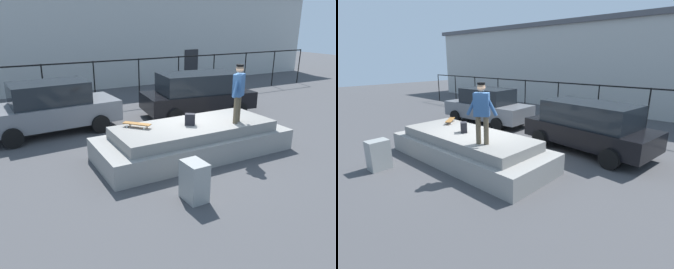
{
  "view_description": "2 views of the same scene",
  "coord_description": "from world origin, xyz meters",
  "views": [
    {
      "loc": [
        -5.22,
        -8.23,
        3.79
      ],
      "look_at": [
        -0.71,
        0.11,
        0.5
      ],
      "focal_mm": 35.43,
      "sensor_mm": 36.0,
      "label": 1
    },
    {
      "loc": [
        6.13,
        -5.66,
        3.19
      ],
      "look_at": [
        0.24,
        0.85,
        0.67
      ],
      "focal_mm": 28.02,
      "sensor_mm": 36.0,
      "label": 2
    }
  ],
  "objects": [
    {
      "name": "car_black_hatchback_mid",
      "position": [
        2.25,
        3.01,
        0.93
      ],
      "size": [
        4.71,
        2.62,
        1.76
      ],
      "color": "black",
      "rests_on": "ground_plane"
    },
    {
      "name": "skateboarder",
      "position": [
        1.0,
        -0.96,
        1.89
      ],
      "size": [
        0.78,
        0.55,
        1.69
      ],
      "color": "brown",
      "rests_on": "concrete_ledge"
    },
    {
      "name": "backpack",
      "position": [
        -0.35,
        -0.53,
        1.09
      ],
      "size": [
        0.34,
        0.33,
        0.33
      ],
      "primitive_type": "cube",
      "rotation": [
        0.0,
        0.0,
        5.64
      ],
      "color": "black",
      "rests_on": "concrete_ledge"
    },
    {
      "name": "ground_plane",
      "position": [
        0.0,
        0.0,
        0.0
      ],
      "size": [
        60.0,
        60.0,
        0.0
      ],
      "primitive_type": "plane",
      "color": "#424244"
    },
    {
      "name": "car_grey_sedan_near",
      "position": [
        -3.5,
        3.56,
        0.91
      ],
      "size": [
        4.72,
        2.31,
        1.79
      ],
      "color": "slate",
      "rests_on": "ground_plane"
    },
    {
      "name": "skateboard",
      "position": [
        -1.78,
        -0.02,
        1.03
      ],
      "size": [
        0.69,
        0.74,
        0.12
      ],
      "color": "brown",
      "rests_on": "concrete_ledge"
    },
    {
      "name": "warehouse_building",
      "position": [
        0.0,
        13.35,
        2.84
      ],
      "size": [
        32.74,
        6.66,
        5.67
      ],
      "color": "#B2B2AD",
      "rests_on": "ground_plane"
    },
    {
      "name": "fence_row",
      "position": [
        -0.0,
        6.37,
        1.43
      ],
      "size": [
        24.06,
        0.06,
        2.08
      ],
      "color": "black",
      "rests_on": "ground_plane"
    },
    {
      "name": "concrete_ledge",
      "position": [
        -0.18,
        -0.5,
        0.43
      ],
      "size": [
        5.75,
        2.25,
        0.93
      ],
      "color": "gray",
      "rests_on": "ground_plane"
    },
    {
      "name": "utility_box",
      "position": [
        -1.62,
        -2.77,
        0.45
      ],
      "size": [
        0.45,
        0.61,
        0.9
      ],
      "primitive_type": "cube",
      "rotation": [
        0.0,
        0.0,
        0.02
      ],
      "color": "gray",
      "rests_on": "ground_plane"
    }
  ]
}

